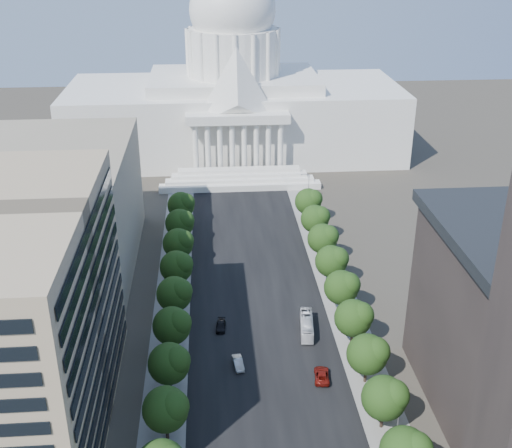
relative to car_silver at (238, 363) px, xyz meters
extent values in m
cube|color=black|center=(5.34, 35.75, -0.81)|extent=(30.00, 260.00, 0.01)
cube|color=gray|center=(-13.66, 35.75, -0.81)|extent=(8.00, 260.00, 0.02)
cube|color=gray|center=(24.34, 35.75, -0.81)|extent=(8.00, 260.00, 0.02)
cube|color=white|center=(5.34, 130.75, 11.69)|extent=(120.00, 50.00, 25.00)
cube|color=white|center=(5.34, 130.75, 26.19)|extent=(60.00, 40.00, 4.00)
cube|color=white|center=(5.34, 103.75, 19.69)|extent=(34.00, 8.00, 3.00)
cylinder|color=white|center=(5.34, 130.75, 36.19)|extent=(32.00, 32.00, 16.00)
ellipsoid|color=white|center=(5.34, 130.75, 50.19)|extent=(30.00, 30.00, 27.60)
cube|color=gray|center=(-42.66, 45.75, 14.19)|extent=(38.00, 52.00, 30.00)
cylinder|color=#33261C|center=(-12.66, -18.25, 0.66)|extent=(0.56, 0.56, 2.94)
sphere|color=black|center=(-12.66, -18.25, 5.36)|extent=(7.60, 7.60, 7.60)
sphere|color=black|center=(-11.33, -19.01, 6.50)|extent=(5.32, 5.32, 5.32)
cylinder|color=#33261C|center=(-12.66, -6.25, 0.66)|extent=(0.56, 0.56, 2.94)
sphere|color=black|center=(-12.66, -6.25, 5.36)|extent=(7.60, 7.60, 7.60)
sphere|color=black|center=(-11.33, -7.01, 6.50)|extent=(5.32, 5.32, 5.32)
cylinder|color=#33261C|center=(-12.66, 5.75, 0.66)|extent=(0.56, 0.56, 2.94)
sphere|color=black|center=(-12.66, 5.75, 5.36)|extent=(7.60, 7.60, 7.60)
sphere|color=black|center=(-11.33, 4.99, 6.50)|extent=(5.32, 5.32, 5.32)
cylinder|color=#33261C|center=(-12.66, 17.75, 0.66)|extent=(0.56, 0.56, 2.94)
sphere|color=black|center=(-12.66, 17.75, 5.36)|extent=(7.60, 7.60, 7.60)
sphere|color=black|center=(-11.33, 16.99, 6.50)|extent=(5.32, 5.32, 5.32)
cylinder|color=#33261C|center=(-12.66, 29.75, 0.66)|extent=(0.56, 0.56, 2.94)
sphere|color=black|center=(-12.66, 29.75, 5.36)|extent=(7.60, 7.60, 7.60)
sphere|color=black|center=(-11.33, 28.99, 6.50)|extent=(5.32, 5.32, 5.32)
cylinder|color=#33261C|center=(-12.66, 41.75, 0.66)|extent=(0.56, 0.56, 2.94)
sphere|color=black|center=(-12.66, 41.75, 5.36)|extent=(7.60, 7.60, 7.60)
sphere|color=black|center=(-11.33, 40.99, 6.50)|extent=(5.32, 5.32, 5.32)
cylinder|color=#33261C|center=(-12.66, 53.75, 0.66)|extent=(0.56, 0.56, 2.94)
sphere|color=black|center=(-12.66, 53.75, 5.36)|extent=(7.60, 7.60, 7.60)
sphere|color=black|center=(-11.33, 52.99, 6.50)|extent=(5.32, 5.32, 5.32)
cylinder|color=#33261C|center=(-12.66, 65.75, 0.66)|extent=(0.56, 0.56, 2.94)
sphere|color=black|center=(-12.66, 65.75, 5.36)|extent=(7.60, 7.60, 7.60)
sphere|color=black|center=(-11.33, 64.99, 6.50)|extent=(5.32, 5.32, 5.32)
cylinder|color=#33261C|center=(23.34, -18.25, 0.66)|extent=(0.56, 0.56, 2.94)
sphere|color=black|center=(23.34, -18.25, 5.36)|extent=(7.60, 7.60, 7.60)
sphere|color=black|center=(24.67, -19.01, 6.50)|extent=(5.32, 5.32, 5.32)
cylinder|color=#33261C|center=(23.34, -6.25, 0.66)|extent=(0.56, 0.56, 2.94)
sphere|color=black|center=(23.34, -6.25, 5.36)|extent=(7.60, 7.60, 7.60)
sphere|color=black|center=(24.67, -7.01, 6.50)|extent=(5.32, 5.32, 5.32)
cylinder|color=#33261C|center=(23.34, 5.75, 0.66)|extent=(0.56, 0.56, 2.94)
sphere|color=black|center=(23.34, 5.75, 5.36)|extent=(7.60, 7.60, 7.60)
sphere|color=black|center=(24.67, 4.99, 6.50)|extent=(5.32, 5.32, 5.32)
cylinder|color=#33261C|center=(23.34, 17.75, 0.66)|extent=(0.56, 0.56, 2.94)
sphere|color=black|center=(23.34, 17.75, 5.36)|extent=(7.60, 7.60, 7.60)
sphere|color=black|center=(24.67, 16.99, 6.50)|extent=(5.32, 5.32, 5.32)
cylinder|color=#33261C|center=(23.34, 29.75, 0.66)|extent=(0.56, 0.56, 2.94)
sphere|color=black|center=(23.34, 29.75, 5.36)|extent=(7.60, 7.60, 7.60)
sphere|color=black|center=(24.67, 28.99, 6.50)|extent=(5.32, 5.32, 5.32)
cylinder|color=#33261C|center=(23.34, 41.75, 0.66)|extent=(0.56, 0.56, 2.94)
sphere|color=black|center=(23.34, 41.75, 5.36)|extent=(7.60, 7.60, 7.60)
sphere|color=black|center=(24.67, 40.99, 6.50)|extent=(5.32, 5.32, 5.32)
cylinder|color=#33261C|center=(23.34, 53.75, 0.66)|extent=(0.56, 0.56, 2.94)
sphere|color=black|center=(23.34, 53.75, 5.36)|extent=(7.60, 7.60, 7.60)
sphere|color=black|center=(24.67, 52.99, 6.50)|extent=(5.32, 5.32, 5.32)
cylinder|color=#33261C|center=(23.34, 65.75, 0.66)|extent=(0.56, 0.56, 2.94)
sphere|color=black|center=(23.34, 65.75, 5.36)|extent=(7.60, 7.60, 7.60)
sphere|color=black|center=(24.67, 64.99, 6.50)|extent=(5.32, 5.32, 5.32)
cylinder|color=gray|center=(25.84, -19.25, 3.69)|extent=(0.18, 0.18, 9.00)
cylinder|color=gray|center=(24.64, -19.25, 7.99)|extent=(2.40, 0.14, 0.14)
sphere|color=gray|center=(23.54, -19.25, 7.89)|extent=(0.44, 0.44, 0.44)
cylinder|color=gray|center=(25.84, 5.75, 3.69)|extent=(0.18, 0.18, 9.00)
cylinder|color=gray|center=(24.64, 5.75, 7.99)|extent=(2.40, 0.14, 0.14)
sphere|color=gray|center=(23.54, 5.75, 7.89)|extent=(0.44, 0.44, 0.44)
cylinder|color=gray|center=(25.84, 30.75, 3.69)|extent=(0.18, 0.18, 9.00)
cylinder|color=gray|center=(24.64, 30.75, 7.99)|extent=(2.40, 0.14, 0.14)
sphere|color=gray|center=(23.54, 30.75, 7.89)|extent=(0.44, 0.44, 0.44)
cylinder|color=gray|center=(25.84, 55.75, 3.69)|extent=(0.18, 0.18, 9.00)
cylinder|color=gray|center=(24.64, 55.75, 7.99)|extent=(2.40, 0.14, 0.14)
sphere|color=gray|center=(23.54, 55.75, 7.89)|extent=(0.44, 0.44, 0.44)
cylinder|color=gray|center=(25.84, 80.75, 3.69)|extent=(0.18, 0.18, 9.00)
cylinder|color=gray|center=(24.64, 80.75, 7.99)|extent=(2.40, 0.14, 0.14)
sphere|color=gray|center=(23.54, 80.75, 7.89)|extent=(0.44, 0.44, 0.44)
imported|color=#ADB0B5|center=(0.00, 0.00, 0.00)|extent=(2.36, 5.11, 1.62)
imported|color=#66110B|center=(15.42, -4.90, 0.01)|extent=(3.41, 6.17, 1.64)
imported|color=black|center=(-2.98, 13.08, -0.12)|extent=(2.39, 4.96, 1.39)
imported|color=white|center=(14.91, 10.81, 0.67)|extent=(3.68, 10.85, 2.96)
camera|label=1|loc=(-4.23, -100.56, 76.22)|focal=45.00mm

